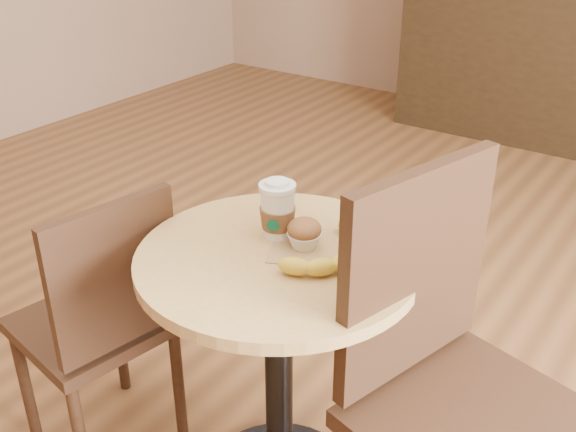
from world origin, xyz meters
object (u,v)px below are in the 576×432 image
object	(u,v)px
chair_right	(455,389)
banana	(337,251)
chair_left	(102,320)
muffin	(304,233)
coffee_cup	(278,212)
cafe_table	(279,338)

from	to	relation	value
chair_right	banana	distance (m)	0.38
chair_left	muffin	world-z (taller)	chair_left
muffin	chair_left	bearing A→B (deg)	-157.82
chair_right	coffee_cup	size ratio (longest dim) A/B	7.02
banana	coffee_cup	bearing A→B (deg)	-176.64
chair_left	coffee_cup	size ratio (longest dim) A/B	5.76
cafe_table	coffee_cup	distance (m)	0.31
muffin	cafe_table	bearing A→B (deg)	-120.58
cafe_table	banana	size ratio (longest dim) A/B	2.57
cafe_table	muffin	size ratio (longest dim) A/B	9.30
muffin	chair_right	bearing A→B (deg)	-4.89
chair_left	coffee_cup	distance (m)	0.59
cafe_table	banana	xyz separation A→B (m)	(0.12, 0.06, 0.26)
cafe_table	chair_right	world-z (taller)	chair_right
chair_right	banana	bearing A→B (deg)	99.34
cafe_table	coffee_cup	xyz separation A→B (m)	(-0.05, 0.07, 0.30)
chair_left	banana	world-z (taller)	chair_left
cafe_table	muffin	xyz separation A→B (m)	(0.03, 0.06, 0.27)
cafe_table	chair_left	distance (m)	0.50
chair_right	muffin	size ratio (longest dim) A/B	12.63
muffin	coffee_cup	bearing A→B (deg)	172.97
chair_left	banana	xyz separation A→B (m)	(0.59, 0.20, 0.31)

